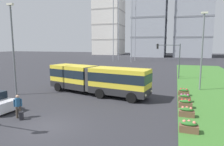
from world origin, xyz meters
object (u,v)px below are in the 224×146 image
Objects in this scene: articulated_bus at (96,79)px; flower_planter_3 at (185,98)px; car_silver_hatch at (87,73)px; flower_planter_2 at (185,103)px; apartment_tower_westcentre at (150,11)px; flower_planter_0 at (189,126)px; rolling_suitcase at (21,115)px; streetlight_left at (13,46)px; flower_planter_1 at (187,112)px; flower_planter_4 at (184,92)px; streetlight_median at (202,48)px; pedestrian_crossing at (18,105)px; apartment_tower_west at (109,19)px; apartment_tower_centre at (194,0)px; traffic_light_far_right at (171,55)px.

articulated_bus is 10.96× the size of flower_planter_3.
car_silver_hatch is 19.00m from flower_planter_2.
flower_planter_2 is 1.00× the size of flower_planter_3.
car_silver_hatch is at bearing -91.20° from apartment_tower_westcentre.
flower_planter_0 is (9.04, -7.17, -1.23)m from articulated_bus.
rolling_suitcase is 9.50m from streetlight_left.
car_silver_hatch is 4.01× the size of flower_planter_3.
flower_planter_1 is at bearing -90.00° from flower_planter_3.
car_silver_hatch is 13.72m from streetlight_left.
flower_planter_4 is 5.93m from streetlight_median.
pedestrian_crossing reaches higher than car_silver_hatch.
flower_planter_4 is 0.03× the size of apartment_tower_west.
streetlight_left reaches higher than articulated_bus.
apartment_tower_west is (-26.94, 98.97, 19.37)m from pedestrian_crossing.
flower_planter_2 is at bearing 90.00° from flower_planter_0.
apartment_tower_centre is (5.39, 84.88, 24.89)m from flower_planter_0.
streetlight_median is at bearing 71.79° from flower_planter_3.
articulated_bus is at bearing 177.86° from flower_planter_3.
flower_planter_4 is (0.00, 9.30, 0.00)m from flower_planter_0.
flower_planter_1 is 1.00× the size of flower_planter_2.
rolling_suitcase is at bearing -100.95° from apartment_tower_centre.
articulated_bus is at bearing -100.52° from apartment_tower_centre.
apartment_tower_westcentre reaches higher than streetlight_left.
streetlight_median is (1.90, 9.84, 4.53)m from flower_planter_1.
flower_planter_3 is 0.12× the size of streetlight_median.
flower_planter_2 is at bearing -90.00° from flower_planter_3.
apartment_tower_centre reaches higher than apartment_tower_westcentre.
pedestrian_crossing reaches higher than rolling_suitcase.
pedestrian_crossing is 0.31× the size of traffic_light_far_right.
flower_planter_3 is at bearing 90.00° from flower_planter_0.
traffic_light_far_right is at bearing 115.81° from streetlight_median.
flower_planter_4 is at bearing 43.41° from rolling_suitcase.
apartment_tower_westcentre is 19.19m from apartment_tower_centre.
streetlight_median is 0.18× the size of apartment_tower_centre.
car_silver_hatch is at bearing 79.06° from streetlight_left.
flower_planter_3 is at bearing -66.95° from apartment_tower_west.
rolling_suitcase is 0.02× the size of apartment_tower_west.
articulated_bus is 79.04m from apartment_tower_westcentre.
apartment_tower_westcentre is (1.40, 66.65, 20.57)m from car_silver_hatch.
apartment_tower_west reaches higher than flower_planter_3.
flower_planter_0 is (14.74, -16.95, -0.33)m from car_silver_hatch.
flower_planter_2 is at bearing -39.13° from car_silver_hatch.
traffic_light_far_right is at bearing 64.56° from pedestrian_crossing.
flower_planter_3 is (0.00, 4.06, 0.00)m from flower_planter_1.
apartment_tower_west reaches higher than car_silver_hatch.
apartment_tower_westcentre is (-15.24, 70.99, 16.36)m from streetlight_median.
apartment_tower_west reaches higher than flower_planter_2.
flower_planter_3 is 80.67m from apartment_tower_westcentre.
pedestrian_crossing is 104.39m from apartment_tower_west.
traffic_light_far_right is 0.58× the size of streetlight_left.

